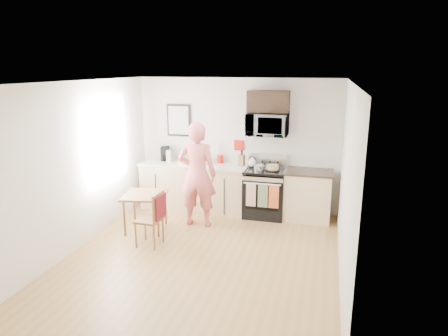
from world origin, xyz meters
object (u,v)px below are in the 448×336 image
(dining_table, at_px, (145,198))
(cake, at_px, (272,168))
(range, at_px, (265,194))
(person, at_px, (197,175))
(chair, at_px, (156,212))
(microwave, at_px, (267,124))

(dining_table, height_order, cake, cake)
(cake, bearing_deg, range, 170.80)
(range, distance_m, person, 1.42)
(range, height_order, cake, range)
(range, bearing_deg, chair, -129.12)
(microwave, distance_m, dining_table, 2.60)
(range, xyz_separation_m, dining_table, (-1.91, -1.22, 0.15))
(dining_table, bearing_deg, chair, -51.03)
(chair, bearing_deg, person, 73.49)
(microwave, xyz_separation_m, chair, (-1.45, -1.89, -1.18))
(range, height_order, person, person)
(person, bearing_deg, chair, 66.81)
(range, bearing_deg, cake, -9.20)
(microwave, height_order, cake, microwave)
(microwave, relative_size, chair, 0.85)
(dining_table, relative_size, cake, 2.54)
(microwave, relative_size, dining_table, 1.06)
(person, relative_size, dining_table, 2.64)
(range, height_order, dining_table, range)
(range, distance_m, cake, 0.55)
(dining_table, xyz_separation_m, chair, (0.46, -0.57, -0.01))
(dining_table, bearing_deg, range, 32.52)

